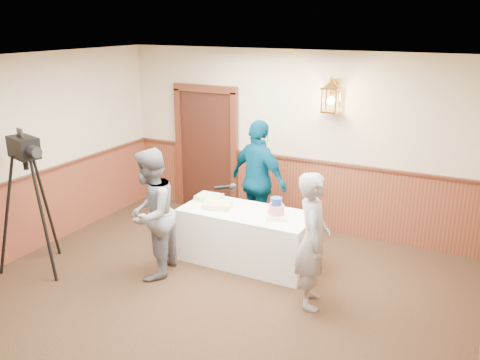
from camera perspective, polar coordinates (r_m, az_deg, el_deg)
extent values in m
plane|color=black|center=(5.75, -7.67, -16.74)|extent=(7.00, 7.00, 0.00)
cube|color=beige|center=(8.07, 6.22, 4.41)|extent=(6.00, 0.02, 2.80)
cube|color=white|center=(4.77, -9.06, 12.24)|extent=(6.00, 7.00, 0.02)
cube|color=#5B2F1A|center=(8.28, 5.98, -1.35)|extent=(5.98, 0.04, 1.10)
cube|color=#4A2213|center=(8.10, 6.07, 2.43)|extent=(5.98, 0.07, 0.04)
cube|color=black|center=(8.79, -3.74, 3.23)|extent=(1.00, 0.06, 2.10)
cube|color=white|center=(7.02, 0.75, -6.38)|extent=(1.80, 0.80, 0.75)
cube|color=#FFFBC7|center=(6.66, 4.05, -4.02)|extent=(0.35, 0.35, 0.05)
cylinder|color=red|center=(6.63, 4.07, -3.31)|extent=(0.21, 0.21, 0.12)
cylinder|color=navy|center=(6.59, 4.09, -2.41)|extent=(0.15, 0.15, 0.10)
cube|color=#F7E493|center=(6.99, -2.53, -2.84)|extent=(0.44, 0.38, 0.08)
cube|color=#B0EAA5|center=(7.28, -3.49, -1.97)|extent=(0.35, 0.28, 0.08)
imported|color=slate|center=(6.59, -10.00, -3.80)|extent=(0.83, 0.96, 1.71)
cylinder|color=black|center=(6.00, -1.92, -0.85)|extent=(0.23, 0.06, 0.09)
sphere|color=black|center=(5.94, -0.79, -0.78)|extent=(0.08, 0.08, 0.08)
imported|color=#929397|center=(5.90, 8.16, -6.75)|extent=(0.57, 0.69, 1.63)
imported|color=#023955|center=(7.60, 2.11, -0.08)|extent=(1.17, 0.79, 1.84)
cube|color=black|center=(6.93, -23.14, 3.39)|extent=(0.50, 0.36, 0.27)
cylinder|color=black|center=(6.67, -22.14, 3.00)|extent=(0.21, 0.18, 0.13)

